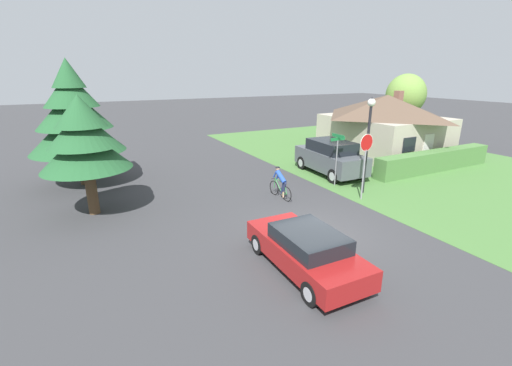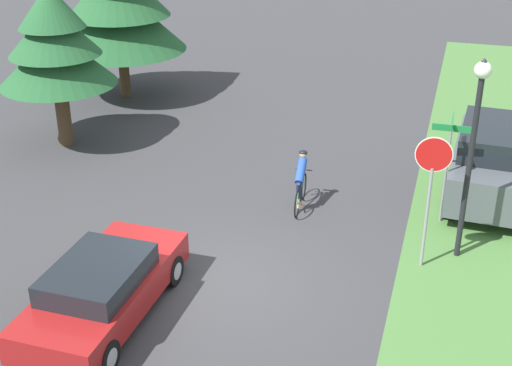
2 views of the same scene
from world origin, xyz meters
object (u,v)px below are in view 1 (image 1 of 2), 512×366
object	(u,v)px
cyclist	(281,183)
parked_suv_right	(331,157)
cottage_house	(385,124)
street_lamp	(369,129)
street_name_sign	(337,151)
conifer_tall_far	(74,117)
conifer_tall_near	(83,138)
stop_sign	(366,153)
deciduous_tree_right	(406,95)
sedan_left_lane	(306,250)

from	to	relation	value
cyclist	parked_suv_right	bearing A→B (deg)	-69.69
cottage_house	street_lamp	distance (m)	9.56
parked_suv_right	street_name_sign	xyz separation A→B (m)	(-1.15, -1.83, 0.88)
street_name_sign	conifer_tall_far	xyz separation A→B (m)	(-11.72, 6.40, 1.68)
parked_suv_right	conifer_tall_near	bearing A→B (deg)	93.38
stop_sign	deciduous_tree_right	bearing A→B (deg)	-148.69
conifer_tall_far	cottage_house	bearing A→B (deg)	-6.14
street_lamp	street_name_sign	size ratio (longest dim) A/B	1.71
stop_sign	conifer_tall_near	world-z (taller)	conifer_tall_near
parked_suv_right	conifer_tall_near	size ratio (longest dim) A/B	0.97
stop_sign	deciduous_tree_right	distance (m)	16.35
cyclist	conifer_tall_near	size ratio (longest dim) A/B	0.36
sedan_left_lane	deciduous_tree_right	xyz separation A→B (m)	(19.24, 12.99, 3.26)
cyclist	deciduous_tree_right	world-z (taller)	deciduous_tree_right
parked_suv_right	deciduous_tree_right	distance (m)	13.35
sedan_left_lane	street_name_sign	bearing A→B (deg)	-44.89
conifer_tall_far	cyclist	bearing A→B (deg)	-39.11
street_lamp	street_name_sign	distance (m)	2.06
cyclist	conifer_tall_near	bearing A→B (deg)	71.89
cyclist	parked_suv_right	distance (m)	5.13
cottage_house	conifer_tall_far	size ratio (longest dim) A/B	1.24
stop_sign	street_name_sign	xyz separation A→B (m)	(0.28, 2.23, -0.34)
sedan_left_lane	conifer_tall_near	world-z (taller)	conifer_tall_near
street_lamp	street_name_sign	bearing A→B (deg)	106.82
sedan_left_lane	cyclist	bearing A→B (deg)	-23.70
street_lamp	street_name_sign	xyz separation A→B (m)	(-0.47, 1.55, -1.27)
stop_sign	street_name_sign	size ratio (longest dim) A/B	1.14
stop_sign	conifer_tall_far	distance (m)	14.40
sedan_left_lane	parked_suv_right	bearing A→B (deg)	-42.14
street_lamp	street_name_sign	world-z (taller)	street_lamp
cottage_house	conifer_tall_near	bearing A→B (deg)	-173.63
street_name_sign	conifer_tall_near	bearing A→B (deg)	171.29
stop_sign	street_lamp	distance (m)	1.37
cyclist	street_name_sign	world-z (taller)	street_name_sign
sedan_left_lane	conifer_tall_far	size ratio (longest dim) A/B	0.68
street_lamp	deciduous_tree_right	world-z (taller)	deciduous_tree_right
stop_sign	deciduous_tree_right	xyz separation A→B (m)	(13.38, 9.24, 1.71)
sedan_left_lane	street_lamp	distance (m)	8.33
street_name_sign	conifer_tall_far	distance (m)	13.46
cyclist	stop_sign	world-z (taller)	stop_sign
sedan_left_lane	parked_suv_right	distance (m)	10.69
sedan_left_lane	street_name_sign	size ratio (longest dim) A/B	1.60
parked_suv_right	street_name_sign	world-z (taller)	street_name_sign
street_lamp	conifer_tall_far	size ratio (longest dim) A/B	0.73
sedan_left_lane	conifer_tall_near	bearing A→B (deg)	35.60
stop_sign	street_lamp	bearing A→B (deg)	-141.22
street_name_sign	conifer_tall_far	world-z (taller)	conifer_tall_far
cottage_house	parked_suv_right	distance (m)	7.36
street_name_sign	conifer_tall_near	xyz separation A→B (m)	(-11.50, 1.76, 1.32)
stop_sign	parked_suv_right	bearing A→B (deg)	-112.67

